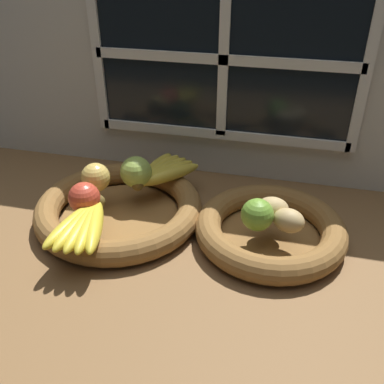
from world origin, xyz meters
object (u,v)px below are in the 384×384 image
lime_near (257,215)px  apple_red_front (84,198)px  potato_small (289,221)px  banana_bunch_front (84,224)px  fruit_bowl_right (270,230)px  potato_large (273,209)px  banana_bunch_back (162,172)px  apple_green_back (136,172)px  apple_golden_left (96,177)px  fruit_bowl_left (119,209)px

lime_near → apple_red_front: bearing=-176.2°
potato_small → banana_bunch_front: bearing=-166.1°
fruit_bowl_right → potato_large: bearing=-166.0°
potato_small → banana_bunch_back: bearing=154.6°
apple_green_back → apple_golden_left: apple_green_back is taller
apple_golden_left → apple_green_back: bearing=25.4°
potato_large → lime_near: (-2.78, -4.17, 0.83)cm
apple_green_back → fruit_bowl_left: bearing=-111.1°
fruit_bowl_left → potato_small: bearing=-5.2°
apple_red_front → banana_bunch_front: bearing=-66.9°
apple_green_back → apple_golden_left: size_ratio=1.10×
apple_red_front → apple_green_back: bearing=61.0°
fruit_bowl_left → potato_small: size_ratio=6.02×
fruit_bowl_right → potato_small: (3.44, -3.44, 5.34)cm
fruit_bowl_left → banana_bunch_back: 13.89cm
fruit_bowl_right → potato_large: potato_large is taller
banana_bunch_front → potato_large: bearing=20.2°
fruit_bowl_left → banana_bunch_front: size_ratio=1.99×
fruit_bowl_left → apple_golden_left: (-5.99, 2.05, 6.29)cm
fruit_bowl_left → banana_bunch_back: bearing=58.5°
banana_bunch_front → potato_small: potato_small is taller
fruit_bowl_left → banana_bunch_front: banana_bunch_front is taller
banana_bunch_front → potato_small: bearing=13.9°
banana_bunch_back → potato_large: bearing=-22.3°
apple_golden_left → fruit_bowl_left: bearing=-18.9°
apple_green_back → banana_bunch_back: (4.54, 5.17, -2.05)cm
fruit_bowl_left → apple_green_back: apple_green_back is taller
apple_green_back → banana_bunch_front: size_ratio=0.39×
fruit_bowl_left → apple_golden_left: apple_golden_left is taller
banana_bunch_front → banana_bunch_back: bearing=70.4°
apple_red_front → potato_small: (42.27, 3.11, -0.95)cm
fruit_bowl_right → potato_small: potato_small is taller
apple_golden_left → lime_near: 37.90cm
apple_green_back → apple_golden_left: bearing=-154.6°
fruit_bowl_left → apple_red_front: 10.22cm
apple_green_back → banana_bunch_back: bearing=48.8°
fruit_bowl_left → potato_large: size_ratio=5.70×
apple_green_back → potato_small: bearing=-15.0°
potato_small → lime_near: (-6.22, -0.73, 0.88)cm
apple_golden_left → banana_bunch_front: size_ratio=0.35×
fruit_bowl_right → banana_bunch_front: bearing=-159.8°
fruit_bowl_left → banana_bunch_back: (6.85, 11.18, 4.58)cm
apple_green_back → banana_bunch_back: size_ratio=0.40×
apple_red_front → potato_large: size_ratio=1.01×
fruit_bowl_right → apple_green_back: bearing=169.3°
potato_small → apple_red_front: bearing=-175.8°
fruit_bowl_right → potato_small: size_ratio=5.07×
apple_golden_left → banana_bunch_back: apple_golden_left is taller
apple_green_back → potato_small: (35.29, -9.44, -1.28)cm
banana_bunch_back → banana_bunch_front: bearing=-109.6°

